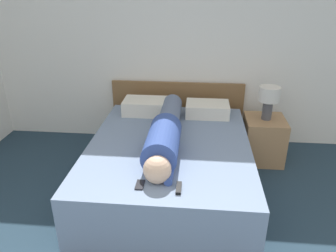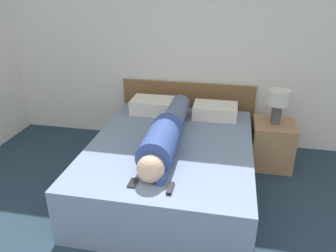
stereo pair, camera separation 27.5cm
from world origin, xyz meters
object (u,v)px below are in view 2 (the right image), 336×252
(nightstand, at_px, (272,144))
(person_lying, at_px, (166,134))
(pillow_near_headboard, at_px, (154,106))
(pillow_second, at_px, (215,111))
(bed, at_px, (171,166))
(table_lamp, at_px, (278,101))
(cell_phone, at_px, (133,183))
(tv_remote, at_px, (170,188))

(nightstand, bearing_deg, person_lying, -144.64)
(person_lying, xyz_separation_m, pillow_near_headboard, (-0.32, 0.83, -0.05))
(person_lying, distance_m, pillow_second, 0.93)
(bed, height_order, table_lamp, table_lamp)
(nightstand, height_order, cell_phone, cell_phone)
(bed, xyz_separation_m, cell_phone, (-0.17, -0.75, 0.27))
(bed, bearing_deg, pillow_near_headboard, 114.93)
(table_lamp, relative_size, person_lying, 0.24)
(person_lying, xyz_separation_m, pillow_second, (0.42, 0.83, -0.06))
(pillow_near_headboard, bearing_deg, nightstand, -2.32)
(bed, distance_m, nightstand, 1.27)
(tv_remote, bearing_deg, pillow_second, 81.06)
(pillow_near_headboard, xyz_separation_m, pillow_second, (0.73, 0.00, -0.01))
(bed, bearing_deg, pillow_second, 63.13)
(pillow_second, height_order, cell_phone, pillow_second)
(table_lamp, distance_m, cell_phone, 1.91)
(pillow_near_headboard, relative_size, pillow_second, 1.05)
(table_lamp, bearing_deg, pillow_second, 175.18)
(nightstand, xyz_separation_m, table_lamp, (0.00, 0.00, 0.52))
(pillow_second, height_order, tv_remote, pillow_second)
(nightstand, distance_m, tv_remote, 1.75)
(pillow_near_headboard, bearing_deg, cell_phone, -82.98)
(table_lamp, xyz_separation_m, tv_remote, (-0.92, -1.47, -0.25))
(tv_remote, bearing_deg, cell_phone, 175.68)
(bed, distance_m, person_lying, 0.40)
(person_lying, bearing_deg, pillow_second, 63.46)
(nightstand, height_order, person_lying, person_lying)
(person_lying, relative_size, cell_phone, 12.47)
(nightstand, relative_size, person_lying, 0.33)
(cell_phone, bearing_deg, bed, 77.52)
(bed, xyz_separation_m, pillow_near_headboard, (-0.35, 0.75, 0.35))
(pillow_second, bearing_deg, bed, -116.87)
(table_lamp, relative_size, pillow_near_headboard, 0.73)
(pillow_second, bearing_deg, person_lying, -116.54)
(pillow_second, bearing_deg, table_lamp, -4.82)
(person_lying, height_order, cell_phone, person_lying)
(table_lamp, bearing_deg, bed, -146.64)
(table_lamp, bearing_deg, pillow_near_headboard, 177.68)
(pillow_second, bearing_deg, cell_phone, -110.03)
(bed, distance_m, tv_remote, 0.83)
(nightstand, xyz_separation_m, tv_remote, (-0.92, -1.47, 0.27))
(nightstand, bearing_deg, table_lamp, 90.00)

